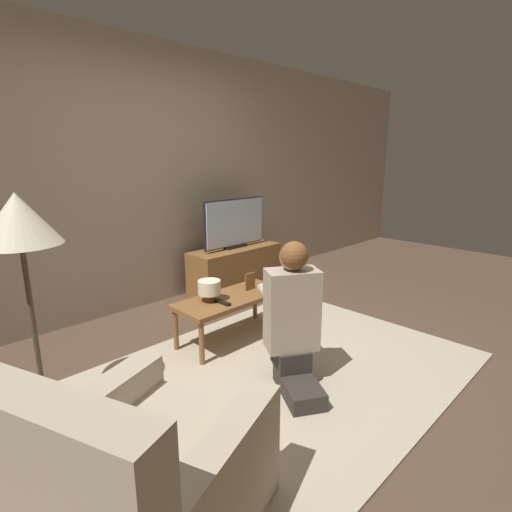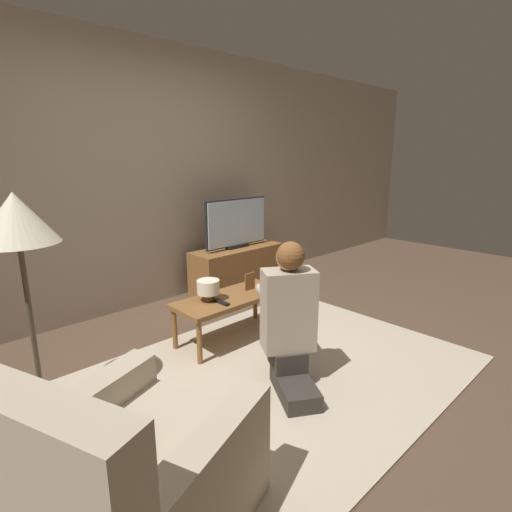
# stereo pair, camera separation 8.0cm
# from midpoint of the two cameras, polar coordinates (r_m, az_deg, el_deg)

# --- Properties ---
(ground_plane) EXTENTS (10.00, 10.00, 0.00)m
(ground_plane) POSITION_cam_midpoint_polar(r_m,az_deg,el_deg) (2.99, 4.15, -16.33)
(ground_plane) COLOR brown
(wall_back) EXTENTS (10.00, 0.06, 2.60)m
(wall_back) POSITION_cam_midpoint_polar(r_m,az_deg,el_deg) (4.12, -16.19, 10.64)
(wall_back) COLOR tan
(wall_back) RESTS_ON ground_plane
(rug) EXTENTS (2.69, 2.00, 0.02)m
(rug) POSITION_cam_midpoint_polar(r_m,az_deg,el_deg) (2.99, 4.15, -16.20)
(rug) COLOR #BCAD93
(rug) RESTS_ON ground_plane
(tv_stand) EXTENTS (1.10, 0.39, 0.51)m
(tv_stand) POSITION_cam_midpoint_polar(r_m,az_deg,el_deg) (4.56, -2.17, -1.90)
(tv_stand) COLOR brown
(tv_stand) RESTS_ON ground_plane
(tv) EXTENTS (0.84, 0.08, 0.55)m
(tv) POSITION_cam_midpoint_polar(r_m,az_deg,el_deg) (4.44, -2.26, 4.71)
(tv) COLOR black
(tv) RESTS_ON tv_stand
(coffee_table) EXTENTS (0.97, 0.41, 0.39)m
(coffee_table) POSITION_cam_midpoint_polar(r_m,az_deg,el_deg) (3.32, -2.97, -6.47)
(coffee_table) COLOR brown
(coffee_table) RESTS_ON ground_plane
(floor_lamp) EXTENTS (0.44, 0.44, 1.33)m
(floor_lamp) POSITION_cam_midpoint_polar(r_m,az_deg,el_deg) (2.54, -30.18, 3.43)
(floor_lamp) COLOR #4C4233
(floor_lamp) RESTS_ON ground_plane
(armchair) EXTENTS (1.10, 1.03, 0.87)m
(armchair) POSITION_cam_midpoint_polar(r_m,az_deg,el_deg) (1.84, -16.68, -29.09)
(armchair) COLOR #B7A88E
(armchair) RESTS_ON ground_plane
(person_kneeling) EXTENTS (0.62, 0.80, 0.98)m
(person_kneeling) POSITION_cam_midpoint_polar(r_m,az_deg,el_deg) (2.65, 5.61, -8.73)
(person_kneeling) COLOR #332D28
(person_kneeling) RESTS_ON rug
(picture_frame) EXTENTS (0.11, 0.01, 0.15)m
(picture_frame) POSITION_cam_midpoint_polar(r_m,az_deg,el_deg) (3.43, -0.22, -3.64)
(picture_frame) COLOR brown
(picture_frame) RESTS_ON coffee_table
(table_lamp) EXTENTS (0.18, 0.18, 0.17)m
(table_lamp) POSITION_cam_midpoint_polar(r_m,az_deg,el_deg) (3.19, -6.12, -4.61)
(table_lamp) COLOR #4C3823
(table_lamp) RESTS_ON coffee_table
(remote) EXTENTS (0.04, 0.15, 0.02)m
(remote) POSITION_cam_midpoint_polar(r_m,az_deg,el_deg) (3.15, -4.18, -6.63)
(remote) COLOR black
(remote) RESTS_ON coffee_table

